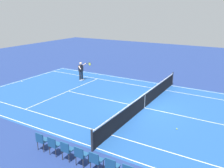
% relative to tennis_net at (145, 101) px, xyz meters
% --- Properties ---
extents(ground_plane, '(60.00, 60.00, 0.00)m').
position_rel_tennis_net_xyz_m(ground_plane, '(0.00, 0.00, -0.49)').
color(ground_plane, navy).
extents(court_slab, '(24.20, 11.40, 0.00)m').
position_rel_tennis_net_xyz_m(court_slab, '(0.00, 0.00, -0.49)').
color(court_slab, '#1E4C93').
rests_on(court_slab, ground_plane).
extents(court_line_markings, '(23.85, 11.05, 0.01)m').
position_rel_tennis_net_xyz_m(court_line_markings, '(0.00, 0.00, -0.49)').
color(court_line_markings, white).
rests_on(court_line_markings, ground_plane).
extents(tennis_net, '(0.10, 11.70, 1.08)m').
position_rel_tennis_net_xyz_m(tennis_net, '(0.00, 0.00, 0.00)').
color(tennis_net, '#2D2D33').
rests_on(tennis_net, ground_plane).
extents(tennis_player_near, '(1.13, 0.77, 1.70)m').
position_rel_tennis_net_xyz_m(tennis_player_near, '(7.35, -2.94, 0.44)').
color(tennis_player_near, black).
rests_on(tennis_player_near, ground_plane).
extents(tennis_ball, '(0.07, 0.07, 0.07)m').
position_rel_tennis_net_xyz_m(tennis_ball, '(-2.65, 1.84, -0.46)').
color(tennis_ball, '#CCE01E').
rests_on(tennis_ball, ground_plane).
extents(spectator_chair_2, '(0.44, 0.44, 0.88)m').
position_rel_tennis_net_xyz_m(spectator_chair_2, '(-1.66, 6.87, 0.03)').
color(spectator_chair_2, '#38383D').
rests_on(spectator_chair_2, ground_plane).
extents(spectator_chair_3, '(0.44, 0.44, 0.88)m').
position_rel_tennis_net_xyz_m(spectator_chair_3, '(-0.94, 6.87, 0.03)').
color(spectator_chair_3, '#38383D').
rests_on(spectator_chair_3, ground_plane).
extents(spectator_chair_4, '(0.44, 0.44, 0.88)m').
position_rel_tennis_net_xyz_m(spectator_chair_4, '(-0.21, 6.87, 0.03)').
color(spectator_chair_4, '#38383D').
rests_on(spectator_chair_4, ground_plane).
extents(spectator_chair_5, '(0.44, 0.44, 0.88)m').
position_rel_tennis_net_xyz_m(spectator_chair_5, '(0.52, 6.87, 0.03)').
color(spectator_chair_5, '#38383D').
rests_on(spectator_chair_5, ground_plane).
extents(spectator_chair_6, '(0.44, 0.44, 0.88)m').
position_rel_tennis_net_xyz_m(spectator_chair_6, '(1.25, 6.87, 0.03)').
color(spectator_chair_6, '#38383D').
rests_on(spectator_chair_6, ground_plane).
extents(spectator_chair_7, '(0.44, 0.44, 0.88)m').
position_rel_tennis_net_xyz_m(spectator_chair_7, '(1.97, 6.87, 0.03)').
color(spectator_chair_7, '#38383D').
rests_on(spectator_chair_7, ground_plane).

